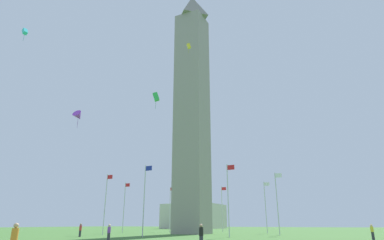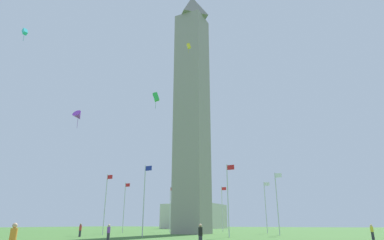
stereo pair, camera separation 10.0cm
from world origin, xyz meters
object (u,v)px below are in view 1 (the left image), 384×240
object	(u,v)px
flagpole_s	(124,205)
kite_green_box	(156,97)
flagpole_nw	(228,196)
flagpole_n	(277,200)
flagpole_w	(144,197)
person_yellow_shirt	(372,232)
flagpole_ne	(266,205)
flagpole_sw	(106,201)
distant_building	(194,216)
obelisk_monument	(192,101)
flagpole_se	(170,207)
flagpole_e	(222,207)
person_black_shirt	(201,236)
person_purple_shirt	(109,233)
person_red_shirt	(80,230)
kite_yellow_box	(189,46)
kite_purple_delta	(78,116)
kite_cyan_box	(25,32)

from	to	relation	value
flagpole_s	kite_green_box	distance (m)	22.86
flagpole_nw	kite_green_box	size ratio (longest dim) A/B	3.17
kite_green_box	flagpole_n	bearing A→B (deg)	27.24
flagpole_w	person_yellow_shirt	size ratio (longest dim) A/B	5.77
flagpole_ne	flagpole_sw	bearing A→B (deg)	-135.00
flagpole_ne	distant_building	size ratio (longest dim) A/B	0.49
kite_green_box	distant_building	bearing A→B (deg)	110.44
obelisk_monument	flagpole_ne	bearing A→B (deg)	44.86
flagpole_ne	flagpole_sw	size ratio (longest dim) A/B	1.00
flagpole_se	flagpole_e	bearing A→B (deg)	22.50
person_black_shirt	flagpole_sw	bearing A→B (deg)	22.02
flagpole_se	flagpole_n	bearing A→B (deg)	-22.50
person_purple_shirt	person_black_shirt	size ratio (longest dim) A/B	0.98
person_yellow_shirt	person_red_shirt	world-z (taller)	person_red_shirt
person_purple_shirt	kite_yellow_box	xyz separation A→B (m)	(-0.02, 17.36, 30.62)
kite_purple_delta	kite_green_box	bearing A→B (deg)	57.58
kite_cyan_box	kite_yellow_box	size ratio (longest dim) A/B	1.07
flagpole_nw	person_purple_shirt	distance (m)	16.91
flagpole_e	kite_cyan_box	world-z (taller)	kite_cyan_box
obelisk_monument	flagpole_e	size ratio (longest dim) A/B	5.20
flagpole_e	flagpole_nw	size ratio (longest dim) A/B	1.00
flagpole_ne	flagpole_e	xyz separation A→B (m)	(-10.40, 4.31, 0.00)
flagpole_ne	flagpole_se	xyz separation A→B (m)	(-20.80, 0.00, 0.00)
distant_building	flagpole_ne	bearing A→B (deg)	-51.42
flagpole_s	kite_yellow_box	world-z (taller)	kite_yellow_box
flagpole_se	kite_green_box	xyz separation A→B (m)	(7.82, -19.30, 17.21)
flagpole_se	flagpole_w	xyz separation A→B (m)	(10.40, -25.11, 0.00)
flagpole_n	flagpole_w	distance (m)	20.80
obelisk_monument	kite_purple_delta	bearing A→B (deg)	-115.30
flagpole_ne	flagpole_e	size ratio (longest dim) A/B	1.00
flagpole_n	flagpole_w	world-z (taller)	same
flagpole_nw	person_black_shirt	world-z (taller)	flagpole_nw
person_black_shirt	kite_cyan_box	world-z (taller)	kite_cyan_box
person_yellow_shirt	flagpole_w	bearing A→B (deg)	30.80
flagpole_s	flagpole_nw	size ratio (longest dim) A/B	1.00
person_yellow_shirt	distant_building	xyz separation A→B (m)	(-53.98, 67.24, 3.44)
flagpole_w	kite_purple_delta	size ratio (longest dim) A/B	3.49
obelisk_monument	flagpole_nw	size ratio (longest dim) A/B	5.20
flagpole_nw	person_purple_shirt	xyz separation A→B (m)	(-7.33, -14.62, -4.29)
flagpole_n	person_black_shirt	size ratio (longest dim) A/B	5.70
kite_purple_delta	kite_cyan_box	xyz separation A→B (m)	(-3.46, -8.10, 10.47)
flagpole_ne	flagpole_w	bearing A→B (deg)	-112.50
person_black_shirt	kite_purple_delta	bearing A→B (deg)	36.78
person_yellow_shirt	person_purple_shirt	world-z (taller)	person_yellow_shirt
flagpole_n	flagpole_nw	world-z (taller)	same
kite_yellow_box	flagpole_se	bearing A→B (deg)	126.68
flagpole_w	kite_yellow_box	xyz separation A→B (m)	(3.05, 7.06, 26.33)
obelisk_monument	flagpole_s	xyz separation A→B (m)	(-14.66, 0.00, -19.28)
flagpole_n	kite_yellow_box	bearing A→B (deg)	-146.73
person_black_shirt	distant_building	xyz separation A→B (m)	(-41.95, 86.11, 3.43)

